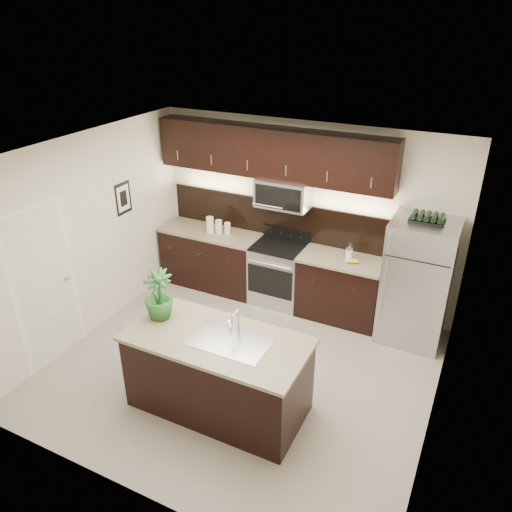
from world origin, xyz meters
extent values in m
plane|color=gray|center=(0.00, 0.00, 0.00)|extent=(4.50, 4.50, 0.00)
cube|color=beige|center=(0.00, 2.00, 1.35)|extent=(4.50, 0.02, 2.70)
cube|color=beige|center=(0.00, -2.00, 1.35)|extent=(4.50, 0.02, 2.70)
cube|color=beige|center=(-2.25, 0.00, 1.35)|extent=(0.02, 4.00, 2.70)
cube|color=beige|center=(2.25, 0.00, 1.35)|extent=(0.02, 4.00, 2.70)
cube|color=white|center=(0.00, 0.00, 2.70)|extent=(4.50, 4.00, 0.02)
cube|color=silver|center=(-2.23, -0.80, 1.01)|extent=(0.04, 0.80, 2.02)
sphere|color=silver|center=(-2.20, -0.48, 1.00)|extent=(0.06, 0.06, 0.06)
cube|color=black|center=(-2.24, 0.75, 1.65)|extent=(0.01, 0.32, 0.46)
cube|color=white|center=(-2.23, 0.75, 1.65)|extent=(0.00, 0.24, 0.36)
cube|color=black|center=(-1.42, 1.69, 0.45)|extent=(1.57, 0.62, 0.90)
cube|color=black|center=(0.71, 1.69, 0.45)|extent=(1.16, 0.62, 0.90)
cube|color=#B2B2B7|center=(-0.25, 1.69, 0.45)|extent=(0.76, 0.62, 0.90)
cube|color=black|center=(-0.25, 1.69, 0.92)|extent=(0.76, 0.60, 0.03)
cube|color=tan|center=(-1.42, 1.69, 0.92)|extent=(1.59, 0.65, 0.04)
cube|color=tan|center=(0.71, 1.69, 0.92)|extent=(1.18, 0.65, 0.04)
cube|color=black|center=(-0.46, 1.99, 1.22)|extent=(3.49, 0.02, 0.56)
cube|color=#B2B2B7|center=(-0.25, 1.80, 1.70)|extent=(0.76, 0.40, 0.40)
cube|color=black|center=(-0.46, 1.83, 2.25)|extent=(3.49, 0.33, 0.70)
cube|color=black|center=(0.08, -0.68, 0.45)|extent=(1.90, 0.90, 0.90)
cube|color=tan|center=(0.08, -0.68, 0.92)|extent=(1.96, 0.96, 0.04)
cube|color=silver|center=(0.23, -0.68, 0.95)|extent=(0.84, 0.50, 0.01)
cylinder|color=silver|center=(0.23, -0.47, 1.06)|extent=(0.03, 0.03, 0.24)
cylinder|color=silver|center=(0.23, -0.54, 1.21)|extent=(0.02, 0.14, 0.02)
cylinder|color=silver|center=(0.23, -0.61, 1.16)|extent=(0.02, 0.02, 0.10)
cube|color=#B2B2B7|center=(1.74, 1.63, 0.85)|extent=(0.82, 0.74, 1.70)
cube|color=black|center=(1.74, 1.63, 1.72)|extent=(0.42, 0.26, 0.03)
cylinder|color=black|center=(1.58, 1.63, 1.77)|extent=(0.07, 0.24, 0.07)
cylinder|color=black|center=(1.66, 1.63, 1.77)|extent=(0.07, 0.24, 0.07)
cylinder|color=black|center=(1.74, 1.63, 1.77)|extent=(0.07, 0.24, 0.07)
cylinder|color=black|center=(1.82, 1.63, 1.77)|extent=(0.07, 0.24, 0.07)
cylinder|color=black|center=(1.90, 1.63, 1.77)|extent=(0.07, 0.24, 0.07)
imported|color=#215321|center=(-0.68, -0.61, 1.23)|extent=(0.37, 0.37, 0.58)
cylinder|color=silver|center=(-1.39, 1.64, 1.07)|extent=(0.12, 0.12, 0.25)
cylinder|color=silver|center=(-1.26, 1.68, 1.04)|extent=(0.10, 0.10, 0.21)
cylinder|color=silver|center=(-1.12, 1.72, 1.03)|extent=(0.09, 0.09, 0.18)
cylinder|color=silver|center=(0.81, 1.64, 1.03)|extent=(0.09, 0.09, 0.18)
cylinder|color=silver|center=(0.81, 1.64, 1.13)|extent=(0.09, 0.09, 0.02)
cylinder|color=silver|center=(0.81, 1.64, 1.18)|extent=(0.01, 0.01, 0.07)
ellipsoid|color=gold|center=(0.82, 1.61, 0.97)|extent=(0.21, 0.19, 0.05)
camera|label=1|loc=(2.35, -4.35, 4.06)|focal=35.00mm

